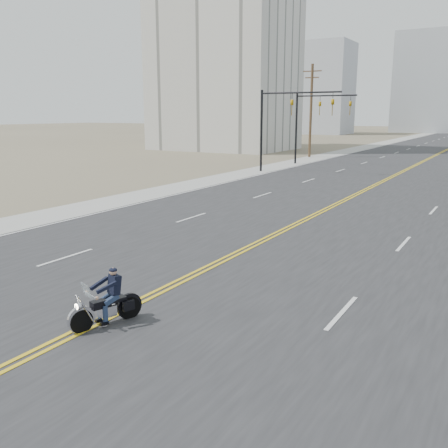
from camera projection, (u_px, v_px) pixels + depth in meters
ground_plane at (85, 329)px, 11.87m from camera, size 400.00×400.00×0.00m
road at (448, 149)px, 70.95m from camera, size 20.00×200.00×0.01m
sidewalk_left at (367, 147)px, 76.59m from camera, size 3.00×200.00×0.01m
traffic_mast_left at (283, 114)px, 42.21m from camera, size 7.10×0.26×7.00m
traffic_mast_far at (313, 115)px, 49.14m from camera, size 6.10×0.26×7.00m
utility_pole_left at (311, 109)px, 57.33m from camera, size 2.20×0.30×10.50m
apartment_block at (225, 39)px, 68.77m from camera, size 18.00×14.00×30.00m
haze_bldg_a at (322, 89)px, 123.71m from camera, size 14.00×12.00×22.00m
haze_bldg_d at (436, 83)px, 133.09m from camera, size 20.00×15.00×26.00m
haze_bldg_f at (289, 103)px, 144.38m from camera, size 12.00×12.00×16.00m
motorcyclist at (105, 298)px, 11.93m from camera, size 1.31×1.96×1.41m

